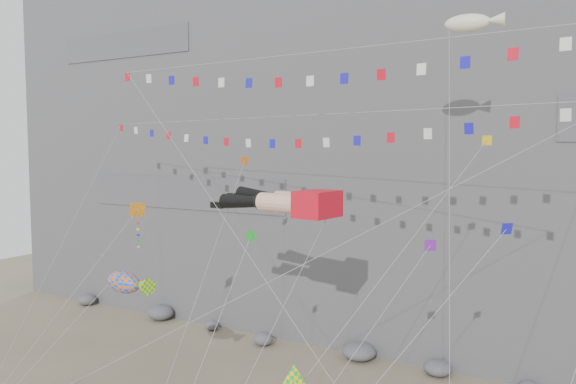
# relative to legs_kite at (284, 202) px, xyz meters

# --- Properties ---
(cliff) EXTENTS (80.00, 28.00, 50.00)m
(cliff) POSITION_rel_legs_kite_xyz_m (0.03, 26.29, 11.95)
(cliff) COLOR slate
(cliff) RESTS_ON ground
(talus_boulders) EXTENTS (60.00, 3.00, 1.20)m
(talus_boulders) POSITION_rel_legs_kite_xyz_m (0.03, 11.29, -12.45)
(talus_boulders) COLOR slate
(talus_boulders) RESTS_ON ground
(legs_kite) EXTENTS (8.37, 15.81, 18.93)m
(legs_kite) POSITION_rel_legs_kite_xyz_m (0.00, 0.00, 0.00)
(legs_kite) COLOR red
(legs_kite) RESTS_ON ground
(flag_banner_upper) EXTENTS (35.61, 16.69, 25.69)m
(flag_banner_upper) POSITION_rel_legs_kite_xyz_m (-1.41, 2.47, 4.98)
(flag_banner_upper) COLOR red
(flag_banner_upper) RESTS_ON ground
(flag_banner_lower) EXTENTS (30.34, 8.80, 24.58)m
(flag_banner_lower) POSITION_rel_legs_kite_xyz_m (3.16, -1.04, 8.02)
(flag_banner_lower) COLOR red
(flag_banner_lower) RESTS_ON ground
(harlequin_kite) EXTENTS (6.43, 9.31, 15.77)m
(harlequin_kite) POSITION_rel_legs_kite_xyz_m (-8.97, -2.53, -0.77)
(harlequin_kite) COLOR red
(harlequin_kite) RESTS_ON ground
(fish_windsock) EXTENTS (7.52, 7.62, 11.73)m
(fish_windsock) POSITION_rel_legs_kite_xyz_m (-8.87, -3.84, -4.93)
(fish_windsock) COLOR orange
(fish_windsock) RESTS_ON ground
(blimp_windsock) EXTENTS (4.67, 13.88, 26.52)m
(blimp_windsock) POSITION_rel_legs_kite_xyz_m (8.93, 4.74, 9.86)
(blimp_windsock) COLOR #F2EEC7
(blimp_windsock) RESTS_ON ground
(small_kite_a) EXTENTS (3.39, 14.55, 20.80)m
(small_kite_a) POSITION_rel_legs_kite_xyz_m (-4.49, 2.43, 1.91)
(small_kite_a) COLOR orange
(small_kite_a) RESTS_ON ground
(small_kite_b) EXTENTS (6.38, 10.76, 16.32)m
(small_kite_b) POSITION_rel_legs_kite_xyz_m (8.76, -1.68, -1.68)
(small_kite_b) COLOR #731BA3
(small_kite_b) RESTS_ON ground
(small_kite_c) EXTENTS (1.29, 10.52, 15.13)m
(small_kite_c) POSITION_rel_legs_kite_xyz_m (-0.21, -3.29, -1.73)
(small_kite_c) COLOR green
(small_kite_c) RESTS_ON ground
(small_kite_d) EXTENTS (9.51, 15.35, 23.82)m
(small_kite_d) POSITION_rel_legs_kite_xyz_m (10.43, 1.26, 2.97)
(small_kite_d) COLOR yellow
(small_kite_d) RESTS_ON ground
(small_kite_e) EXTENTS (9.38, 8.55, 17.33)m
(small_kite_e) POSITION_rel_legs_kite_xyz_m (12.20, -2.95, -0.58)
(small_kite_e) COLOR #1916C2
(small_kite_e) RESTS_ON ground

